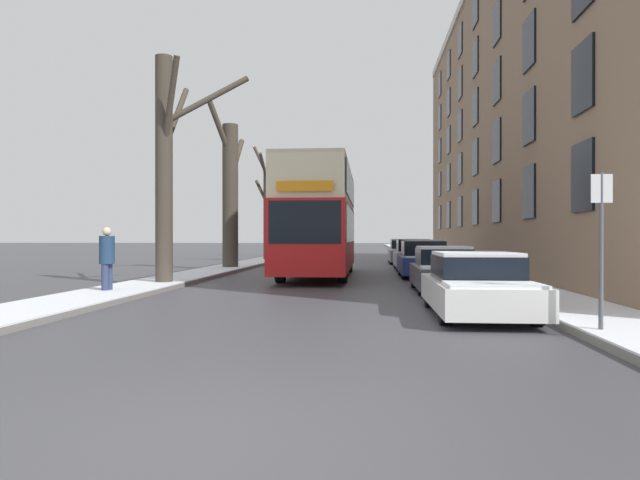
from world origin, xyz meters
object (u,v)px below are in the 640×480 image
(parked_car_3, at_px, (413,256))
(bare_tree_left_2, at_px, (268,209))
(double_decker_bus, at_px, (320,216))
(parked_car_1, at_px, (444,271))
(bare_tree_left_0, at_px, (167,163))
(bare_tree_left_1, at_px, (230,191))
(pedestrian_left_sidewalk, at_px, (107,258))
(parked_car_4, at_px, (405,252))
(parked_car_2, at_px, (423,260))
(bare_tree_left_3, at_px, (288,205))
(parked_car_0, at_px, (477,286))
(street_sign_post, at_px, (601,244))

(parked_car_3, bearing_deg, bare_tree_left_2, 134.59)
(double_decker_bus, xyz_separation_m, parked_car_1, (4.16, -6.22, -1.85))
(bare_tree_left_0, height_order, bare_tree_left_1, bare_tree_left_1)
(bare_tree_left_2, bearing_deg, bare_tree_left_1, -90.42)
(bare_tree_left_1, height_order, pedestrian_left_sidewalk, bare_tree_left_1)
(bare_tree_left_2, height_order, parked_car_3, bare_tree_left_2)
(double_decker_bus, height_order, parked_car_3, double_decker_bus)
(parked_car_4, xyz_separation_m, pedestrian_left_sidewalk, (-9.23, -19.86, 0.33))
(parked_car_2, distance_m, parked_car_3, 5.21)
(bare_tree_left_0, bearing_deg, bare_tree_left_3, 90.33)
(bare_tree_left_2, xyz_separation_m, parked_car_2, (8.82, -14.16, -2.76))
(bare_tree_left_3, distance_m, parked_car_2, 25.70)
(parked_car_0, relative_size, parked_car_4, 0.97)
(bare_tree_left_1, relative_size, parked_car_2, 2.01)
(parked_car_3, bearing_deg, parked_car_1, -90.00)
(parked_car_2, height_order, pedestrian_left_sidewalk, pedestrian_left_sidewalk)
(parked_car_3, bearing_deg, bare_tree_left_3, 115.28)
(bare_tree_left_2, bearing_deg, parked_car_0, -70.86)
(double_decker_bus, relative_size, parked_car_3, 2.58)
(parked_car_4, xyz_separation_m, street_sign_post, (1.40, -25.58, 0.79))
(bare_tree_left_2, relative_size, parked_car_2, 1.89)
(pedestrian_left_sidewalk, bearing_deg, bare_tree_left_2, 5.90)
(bare_tree_left_0, bearing_deg, double_decker_bus, 49.08)
(bare_tree_left_2, xyz_separation_m, parked_car_0, (8.82, -25.43, -2.84))
(bare_tree_left_1, relative_size, pedestrian_left_sidewalk, 4.39)
(bare_tree_left_0, relative_size, bare_tree_left_2, 0.97)
(parked_car_0, relative_size, parked_car_2, 1.07)
(bare_tree_left_0, relative_size, pedestrian_left_sidewalk, 3.98)
(bare_tree_left_0, bearing_deg, parked_car_4, 62.84)
(bare_tree_left_3, distance_m, parked_car_4, 15.44)
(bare_tree_left_3, bearing_deg, street_sign_post, -74.86)
(bare_tree_left_1, height_order, parked_car_1, bare_tree_left_1)
(bare_tree_left_0, xyz_separation_m, parked_car_1, (8.65, -1.05, -3.36))
(bare_tree_left_0, relative_size, parked_car_3, 1.77)
(bare_tree_left_1, distance_m, parked_car_3, 9.48)
(bare_tree_left_3, bearing_deg, parked_car_4, -54.08)
(parked_car_3, bearing_deg, pedestrian_left_sidewalk, -124.62)
(parked_car_0, xyz_separation_m, parked_car_3, (0.00, 16.48, 0.09))
(parked_car_1, relative_size, parked_car_4, 0.90)
(bare_tree_left_2, height_order, double_decker_bus, bare_tree_left_2)
(bare_tree_left_2, bearing_deg, street_sign_post, -69.97)
(bare_tree_left_0, height_order, double_decker_bus, bare_tree_left_0)
(double_decker_bus, distance_m, parked_car_1, 7.71)
(pedestrian_left_sidewalk, distance_m, street_sign_post, 12.08)
(parked_car_0, distance_m, parked_car_3, 16.48)
(bare_tree_left_2, xyz_separation_m, double_decker_bus, (4.66, -14.14, -0.97))
(pedestrian_left_sidewalk, xyz_separation_m, street_sign_post, (10.62, -5.72, 0.46))
(parked_car_1, height_order, parked_car_2, parked_car_2)
(double_decker_bus, relative_size, street_sign_post, 4.19)
(parked_car_0, relative_size, parked_car_1, 1.08)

